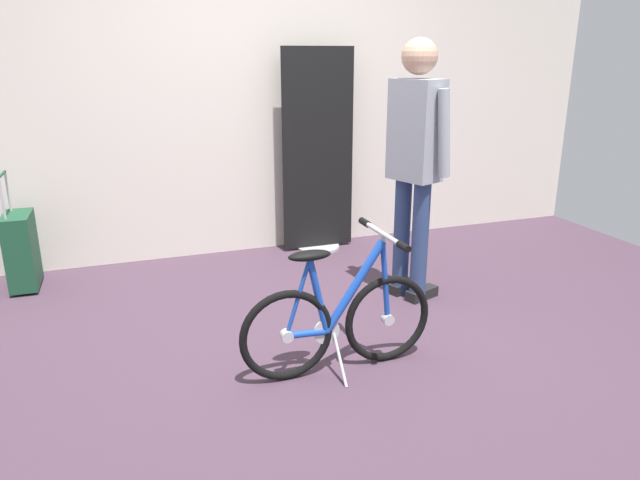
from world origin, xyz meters
TOP-DOWN VIEW (x-y plane):
  - ground_plane at (0.00, 0.00)m, footprint 6.13×6.13m
  - back_wall at (0.00, 1.84)m, footprint 6.13×0.10m
  - floor_banner_stand at (0.43, 1.62)m, footprint 0.60×0.36m
  - folding_bike_foreground at (-0.14, -0.32)m, footprint 1.05×0.53m
  - visitor_near_wall at (0.66, 0.42)m, footprint 0.35×0.50m
  - rolling_suitcase at (-1.82, 1.48)m, footprint 0.19×0.36m

SIDE VIEW (x-z plane):
  - ground_plane at x=0.00m, z-range 0.00..0.00m
  - rolling_suitcase at x=-1.82m, z-range -0.13..0.70m
  - folding_bike_foreground at x=-0.14m, z-range -0.08..0.66m
  - floor_banner_stand at x=0.43m, z-range -0.09..1.56m
  - visitor_near_wall at x=0.66m, z-range 0.13..1.81m
  - back_wall at x=0.00m, z-range 0.00..3.10m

